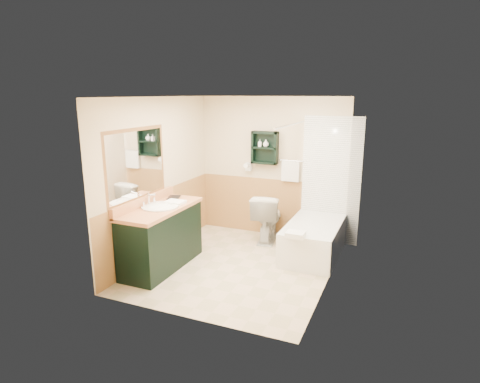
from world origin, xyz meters
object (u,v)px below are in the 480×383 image
Objects in this scene: hair_dryer at (249,167)px; bathtub at (314,238)px; soap_bottle_a at (260,145)px; vanity_book at (168,191)px; wall_shelf at (265,148)px; toilet at (267,217)px; vanity at (161,237)px; soap_bottle_b at (266,144)px.

bathtub is (1.33, -0.56, -0.94)m from hair_dryer.
soap_bottle_a reaches higher than bathtub.
soap_bottle_a is (0.97, 1.38, 0.58)m from vanity_book.
wall_shelf is 0.46m from hair_dryer.
toilet is at bearing 25.18° from vanity_book.
vanity_book reaches higher than bathtub.
soap_bottle_a reaches higher than vanity.
hair_dryer is 0.29× the size of toilet.
hair_dryer is at bearing 175.24° from wall_shelf.
bathtub is at bearing -23.00° from hair_dryer.
soap_bottle_b reaches higher than vanity_book.
soap_bottle_b reaches higher than toilet.
vanity_book is at bearing 109.50° from vanity.
soap_bottle_a is (-0.09, -0.01, 0.04)m from wall_shelf.
wall_shelf is 1.18m from toilet.
vanity reaches higher than bathtub.
soap_bottle_b is at bearing 152.08° from bathtub.
bathtub is 1.83× the size of toilet.
hair_dryer is 1.92× the size of soap_bottle_b.
soap_bottle_b is at bearing 63.60° from vanity.
bathtub is 1.77m from soap_bottle_b.
wall_shelf reaches higher than toilet.
soap_bottle_b reaches higher than bathtub.
bathtub is 12.31× the size of soap_bottle_a.
hair_dryer is 1.72m from bathtub.
soap_bottle_b is (0.92, 1.84, 1.17)m from vanity.
soap_bottle_b is (1.08, 1.38, 0.60)m from vanity_book.
soap_bottle_a is (0.81, 1.84, 1.14)m from vanity.
vanity is at bearing -145.66° from bathtub.
wall_shelf is at bearing -66.47° from toilet.
vanity_book is (-0.17, 0.47, 0.57)m from vanity.
hair_dryer is at bearing 43.17° from vanity_book.
soap_bottle_a is at bearing 36.30° from vanity_book.
hair_dryer reaches higher than bathtub.
wall_shelf is at bearing 64.17° from vanity.
vanity_book is (-0.76, -1.41, -0.19)m from hair_dryer.
toilet is 6.55× the size of soap_bottle_b.
soap_bottle_b is at bearing 0.00° from soap_bottle_a.
hair_dryer is 0.45m from soap_bottle_a.
toilet is (1.04, 1.62, -0.05)m from vanity.
wall_shelf is at bearing 34.06° from vanity_book.
bathtub is 1.82m from soap_bottle_a.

